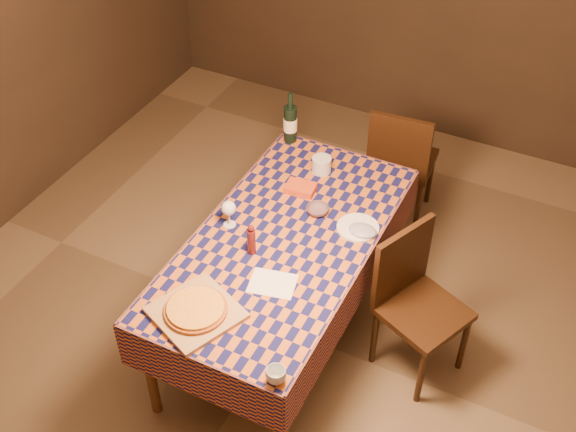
{
  "coord_description": "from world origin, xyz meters",
  "views": [
    {
      "loc": [
        1.31,
        -2.58,
        3.49
      ],
      "look_at": [
        0.0,
        0.05,
        0.9
      ],
      "focal_mm": 45.0,
      "sensor_mm": 36.0,
      "label": 1
    }
  ],
  "objects_px": {
    "chair_far": "(401,159)",
    "dining_table": "(284,249)",
    "bowl": "(317,210)",
    "wine_bottle": "(290,123)",
    "cutting_board": "(196,313)",
    "chair_right": "(414,295)",
    "white_plate": "(358,228)",
    "pizza": "(196,309)"
  },
  "relations": [
    {
      "from": "pizza",
      "to": "chair_far",
      "type": "distance_m",
      "value": 2.04
    },
    {
      "from": "dining_table",
      "to": "pizza",
      "type": "bearing_deg",
      "value": -101.86
    },
    {
      "from": "bowl",
      "to": "wine_bottle",
      "type": "bearing_deg",
      "value": 128.69
    },
    {
      "from": "dining_table",
      "to": "chair_far",
      "type": "height_order",
      "value": "chair_far"
    },
    {
      "from": "white_plate",
      "to": "chair_right",
      "type": "xyz_separation_m",
      "value": [
        0.4,
        -0.11,
        -0.25
      ]
    },
    {
      "from": "white_plate",
      "to": "chair_right",
      "type": "bearing_deg",
      "value": -15.64
    },
    {
      "from": "bowl",
      "to": "chair_far",
      "type": "relative_size",
      "value": 0.14
    },
    {
      "from": "pizza",
      "to": "chair_far",
      "type": "xyz_separation_m",
      "value": [
        0.38,
        1.98,
        -0.29
      ]
    },
    {
      "from": "dining_table",
      "to": "pizza",
      "type": "height_order",
      "value": "pizza"
    },
    {
      "from": "cutting_board",
      "to": "chair_right",
      "type": "height_order",
      "value": "chair_right"
    },
    {
      "from": "cutting_board",
      "to": "bowl",
      "type": "xyz_separation_m",
      "value": [
        0.21,
        0.96,
        0.01
      ]
    },
    {
      "from": "cutting_board",
      "to": "pizza",
      "type": "bearing_deg",
      "value": 180.0
    },
    {
      "from": "pizza",
      "to": "wine_bottle",
      "type": "distance_m",
      "value": 1.56
    },
    {
      "from": "cutting_board",
      "to": "wine_bottle",
      "type": "xyz_separation_m",
      "value": [
        -0.24,
        1.53,
        0.12
      ]
    },
    {
      "from": "bowl",
      "to": "white_plate",
      "type": "height_order",
      "value": "bowl"
    },
    {
      "from": "pizza",
      "to": "chair_right",
      "type": "xyz_separation_m",
      "value": [
        0.87,
        0.83,
        -0.29
      ]
    },
    {
      "from": "bowl",
      "to": "chair_right",
      "type": "relative_size",
      "value": 0.14
    },
    {
      "from": "dining_table",
      "to": "white_plate",
      "type": "xyz_separation_m",
      "value": [
        0.33,
        0.26,
        0.08
      ]
    },
    {
      "from": "pizza",
      "to": "white_plate",
      "type": "bearing_deg",
      "value": 63.28
    },
    {
      "from": "dining_table",
      "to": "white_plate",
      "type": "distance_m",
      "value": 0.43
    },
    {
      "from": "cutting_board",
      "to": "chair_right",
      "type": "xyz_separation_m",
      "value": [
        0.87,
        0.83,
        -0.26
      ]
    },
    {
      "from": "chair_far",
      "to": "chair_right",
      "type": "distance_m",
      "value": 1.26
    },
    {
      "from": "cutting_board",
      "to": "chair_far",
      "type": "relative_size",
      "value": 0.41
    },
    {
      "from": "dining_table",
      "to": "chair_right",
      "type": "relative_size",
      "value": 1.98
    },
    {
      "from": "wine_bottle",
      "to": "chair_far",
      "type": "xyz_separation_m",
      "value": [
        0.62,
        0.45,
        -0.38
      ]
    },
    {
      "from": "dining_table",
      "to": "wine_bottle",
      "type": "bearing_deg",
      "value": 114.3
    },
    {
      "from": "white_plate",
      "to": "chair_right",
      "type": "relative_size",
      "value": 0.26
    },
    {
      "from": "cutting_board",
      "to": "pizza",
      "type": "distance_m",
      "value": 0.03
    },
    {
      "from": "pizza",
      "to": "wine_bottle",
      "type": "relative_size",
      "value": 1.18
    },
    {
      "from": "pizza",
      "to": "dining_table",
      "type": "bearing_deg",
      "value": 78.14
    },
    {
      "from": "dining_table",
      "to": "bowl",
      "type": "height_order",
      "value": "bowl"
    },
    {
      "from": "dining_table",
      "to": "chair_right",
      "type": "bearing_deg",
      "value": 11.6
    },
    {
      "from": "pizza",
      "to": "bowl",
      "type": "relative_size",
      "value": 3.17
    },
    {
      "from": "white_plate",
      "to": "cutting_board",
      "type": "bearing_deg",
      "value": -116.72
    },
    {
      "from": "bowl",
      "to": "chair_far",
      "type": "xyz_separation_m",
      "value": [
        0.16,
        1.02,
        -0.27
      ]
    },
    {
      "from": "dining_table",
      "to": "cutting_board",
      "type": "xyz_separation_m",
      "value": [
        -0.14,
        -0.68,
        0.09
      ]
    },
    {
      "from": "pizza",
      "to": "white_plate",
      "type": "distance_m",
      "value": 1.05
    },
    {
      "from": "bowl",
      "to": "wine_bottle",
      "type": "height_order",
      "value": "wine_bottle"
    },
    {
      "from": "bowl",
      "to": "white_plate",
      "type": "xyz_separation_m",
      "value": [
        0.26,
        -0.02,
        -0.01
      ]
    },
    {
      "from": "chair_far",
      "to": "dining_table",
      "type": "bearing_deg",
      "value": -100.21
    },
    {
      "from": "white_plate",
      "to": "chair_far",
      "type": "relative_size",
      "value": 0.26
    },
    {
      "from": "dining_table",
      "to": "chair_far",
      "type": "xyz_separation_m",
      "value": [
        0.24,
        1.31,
        -0.17
      ]
    }
  ]
}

